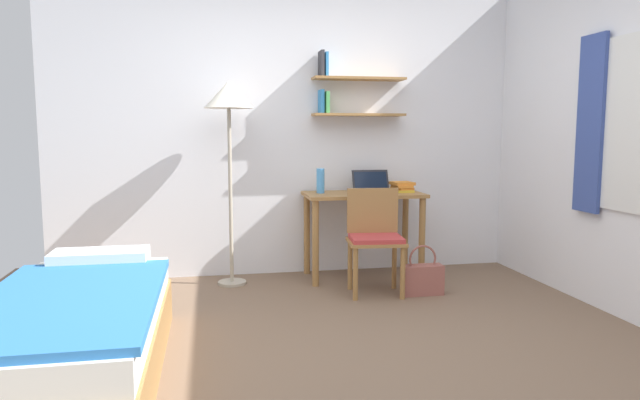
{
  "coord_description": "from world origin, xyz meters",
  "views": [
    {
      "loc": [
        -0.79,
        -3.15,
        1.29
      ],
      "look_at": [
        -0.09,
        0.51,
        0.85
      ],
      "focal_mm": 32.06,
      "sensor_mm": 36.0,
      "label": 1
    }
  ],
  "objects_px": {
    "desk_chair": "(375,235)",
    "book_stack": "(402,187)",
    "handbag": "(422,278)",
    "laptop": "(371,186)",
    "water_bottle": "(320,181)",
    "desk": "(363,210)",
    "bed": "(76,335)",
    "standing_lamp": "(229,105)"
  },
  "relations": [
    {
      "from": "book_stack",
      "to": "handbag",
      "type": "xyz_separation_m",
      "value": [
        -0.05,
        -0.66,
        -0.67
      ]
    },
    {
      "from": "bed",
      "to": "desk_chair",
      "type": "xyz_separation_m",
      "value": [
        2.0,
        1.28,
        0.23
      ]
    },
    {
      "from": "book_stack",
      "to": "handbag",
      "type": "relative_size",
      "value": 0.59
    },
    {
      "from": "book_stack",
      "to": "handbag",
      "type": "height_order",
      "value": "book_stack"
    },
    {
      "from": "laptop",
      "to": "book_stack",
      "type": "relative_size",
      "value": 1.43
    },
    {
      "from": "laptop",
      "to": "water_bottle",
      "type": "relative_size",
      "value": 1.57
    },
    {
      "from": "desk",
      "to": "desk_chair",
      "type": "relative_size",
      "value": 1.24
    },
    {
      "from": "laptop",
      "to": "handbag",
      "type": "distance_m",
      "value": 1.01
    },
    {
      "from": "desk",
      "to": "desk_chair",
      "type": "xyz_separation_m",
      "value": [
        -0.04,
        -0.49,
        -0.14
      ]
    },
    {
      "from": "bed",
      "to": "book_stack",
      "type": "bearing_deg",
      "value": 36.94
    },
    {
      "from": "desk_chair",
      "to": "book_stack",
      "type": "distance_m",
      "value": 0.74
    },
    {
      "from": "desk",
      "to": "desk_chair",
      "type": "bearing_deg",
      "value": -94.24
    },
    {
      "from": "bed",
      "to": "desk",
      "type": "distance_m",
      "value": 2.72
    },
    {
      "from": "desk_chair",
      "to": "book_stack",
      "type": "xyz_separation_m",
      "value": [
        0.41,
        0.52,
        0.33
      ]
    },
    {
      "from": "desk",
      "to": "handbag",
      "type": "height_order",
      "value": "desk"
    },
    {
      "from": "book_stack",
      "to": "bed",
      "type": "bearing_deg",
      "value": -143.06
    },
    {
      "from": "desk_chair",
      "to": "laptop",
      "type": "distance_m",
      "value": 0.68
    },
    {
      "from": "laptop",
      "to": "water_bottle",
      "type": "height_order",
      "value": "water_bottle"
    },
    {
      "from": "bed",
      "to": "water_bottle",
      "type": "xyz_separation_m",
      "value": [
        1.66,
        1.83,
        0.63
      ]
    },
    {
      "from": "water_bottle",
      "to": "handbag",
      "type": "bearing_deg",
      "value": -44.35
    },
    {
      "from": "bed",
      "to": "laptop",
      "type": "bearing_deg",
      "value": 41.06
    },
    {
      "from": "bed",
      "to": "standing_lamp",
      "type": "relative_size",
      "value": 1.1
    },
    {
      "from": "laptop",
      "to": "book_stack",
      "type": "distance_m",
      "value": 0.28
    },
    {
      "from": "water_bottle",
      "to": "book_stack",
      "type": "height_order",
      "value": "water_bottle"
    },
    {
      "from": "laptop",
      "to": "bed",
      "type": "bearing_deg",
      "value": -138.94
    },
    {
      "from": "bed",
      "to": "standing_lamp",
      "type": "xyz_separation_m",
      "value": [
        0.87,
        1.75,
        1.27
      ]
    },
    {
      "from": "water_bottle",
      "to": "book_stack",
      "type": "distance_m",
      "value": 0.75
    },
    {
      "from": "desk",
      "to": "book_stack",
      "type": "xyz_separation_m",
      "value": [
        0.37,
        0.03,
        0.2
      ]
    },
    {
      "from": "standing_lamp",
      "to": "water_bottle",
      "type": "distance_m",
      "value": 1.02
    },
    {
      "from": "bed",
      "to": "water_bottle",
      "type": "bearing_deg",
      "value": 47.8
    },
    {
      "from": "bed",
      "to": "handbag",
      "type": "relative_size",
      "value": 4.66
    },
    {
      "from": "desk_chair",
      "to": "standing_lamp",
      "type": "height_order",
      "value": "standing_lamp"
    },
    {
      "from": "handbag",
      "to": "bed",
      "type": "bearing_deg",
      "value": -154.06
    },
    {
      "from": "water_bottle",
      "to": "handbag",
      "type": "height_order",
      "value": "water_bottle"
    },
    {
      "from": "bed",
      "to": "book_stack",
      "type": "distance_m",
      "value": 3.06
    },
    {
      "from": "laptop",
      "to": "standing_lamp",
      "type": "bearing_deg",
      "value": -175.42
    },
    {
      "from": "water_bottle",
      "to": "book_stack",
      "type": "xyz_separation_m",
      "value": [
        0.75,
        -0.02,
        -0.06
      ]
    },
    {
      "from": "laptop",
      "to": "book_stack",
      "type": "bearing_deg",
      "value": -9.93
    },
    {
      "from": "bed",
      "to": "desk_chair",
      "type": "distance_m",
      "value": 2.38
    },
    {
      "from": "laptop",
      "to": "handbag",
      "type": "bearing_deg",
      "value": -72.51
    },
    {
      "from": "desk",
      "to": "laptop",
      "type": "xyz_separation_m",
      "value": [
        0.1,
        0.08,
        0.2
      ]
    },
    {
      "from": "bed",
      "to": "water_bottle",
      "type": "distance_m",
      "value": 2.54
    }
  ]
}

